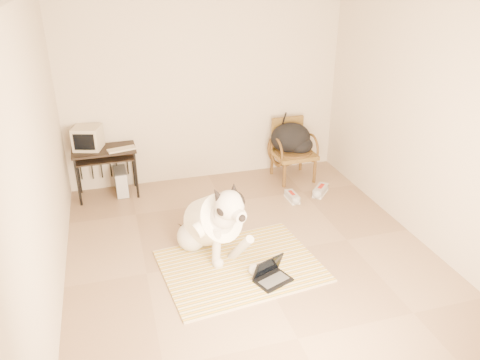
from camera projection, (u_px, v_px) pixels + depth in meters
name	position (u px, v px, depth m)	size (l,w,h in m)	color
floor	(252.00, 256.00, 5.24)	(4.50, 4.50, 0.00)	#8E7157
wall_back	(205.00, 89.00, 6.61)	(4.50, 4.50, 0.00)	beige
wall_front	(372.00, 275.00, 2.70)	(4.50, 4.50, 0.00)	beige
wall_left	(40.00, 165.00, 4.15)	(4.50, 4.50, 0.00)	beige
wall_right	(426.00, 125.00, 5.16)	(4.50, 4.50, 0.00)	beige
rug	(241.00, 266.00, 5.05)	(1.76, 1.42, 0.02)	gold
dog	(213.00, 223.00, 5.12)	(0.76, 1.24, 0.99)	silver
laptop	(271.00, 275.00, 4.79)	(0.42, 0.37, 0.25)	black
computer_desk	(105.00, 156.00, 6.32)	(0.84, 0.48, 0.70)	black
crt_monitor	(88.00, 138.00, 6.24)	(0.42, 0.41, 0.31)	#B2A48C
desk_keyboard	(122.00, 149.00, 6.25)	(0.37, 0.14, 0.02)	#B2A48C
pc_tower	(121.00, 182.00, 6.56)	(0.17, 0.39, 0.36)	#464648
rattan_chair	(292.00, 149.00, 6.96)	(0.60, 0.58, 0.88)	brown
backpack	(292.00, 139.00, 6.89)	(0.60, 0.51, 0.44)	black
sneaker_left	(292.00, 197.00, 6.43)	(0.13, 0.30, 0.10)	silver
sneaker_right	(320.00, 191.00, 6.59)	(0.33, 0.33, 0.12)	silver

